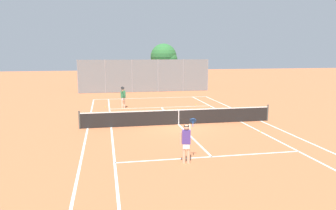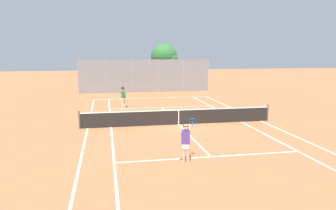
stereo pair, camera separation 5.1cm
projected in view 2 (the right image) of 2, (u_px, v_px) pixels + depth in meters
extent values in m
plane|color=#BC663D|center=(179.00, 125.00, 20.29)|extent=(120.00, 120.00, 0.00)
cube|color=silver|center=(152.00, 98.00, 31.83)|extent=(11.00, 0.10, 0.01)
cube|color=silver|center=(88.00, 128.00, 19.27)|extent=(0.10, 23.80, 0.01)
cube|color=silver|center=(261.00, 121.00, 21.31)|extent=(0.10, 23.80, 0.01)
cube|color=silver|center=(111.00, 127.00, 19.53)|extent=(0.10, 23.80, 0.01)
cube|color=silver|center=(241.00, 122.00, 21.06)|extent=(0.10, 23.80, 0.01)
cube|color=silver|center=(211.00, 157.00, 14.09)|extent=(8.26, 0.10, 0.01)
cube|color=silver|center=(161.00, 107.00, 26.50)|extent=(8.26, 0.10, 0.01)
cube|color=silver|center=(179.00, 124.00, 20.29)|extent=(0.10, 12.80, 0.01)
cylinder|color=#474C47|center=(79.00, 120.00, 19.10)|extent=(0.10, 0.10, 1.07)
cylinder|color=#474C47|center=(268.00, 113.00, 21.31)|extent=(0.10, 0.10, 1.07)
cube|color=black|center=(179.00, 117.00, 20.22)|extent=(11.90, 0.02, 0.89)
cube|color=white|center=(179.00, 110.00, 20.15)|extent=(11.90, 0.03, 0.06)
cube|color=white|center=(179.00, 118.00, 20.22)|extent=(0.05, 0.03, 0.89)
cylinder|color=#D8A884|center=(183.00, 153.00, 13.23)|extent=(0.13, 0.13, 0.82)
cylinder|color=#D8A884|center=(188.00, 154.00, 13.22)|extent=(0.13, 0.13, 0.82)
cube|color=white|center=(186.00, 146.00, 13.17)|extent=(0.32, 0.25, 0.24)
cube|color=#4C388C|center=(186.00, 137.00, 13.11)|extent=(0.38, 0.28, 0.56)
sphere|color=#D8A884|center=(186.00, 127.00, 13.05)|extent=(0.22, 0.22, 0.22)
cylinder|color=black|center=(186.00, 126.00, 13.04)|extent=(0.23, 0.23, 0.02)
cylinder|color=#D8A884|center=(180.00, 138.00, 13.14)|extent=(0.08, 0.08, 0.52)
cylinder|color=#D8A884|center=(189.00, 129.00, 13.20)|extent=(0.19, 0.46, 0.35)
cylinder|color=#1E4C99|center=(192.00, 124.00, 13.42)|extent=(0.10, 0.25, 0.22)
cylinder|color=#1E4C99|center=(192.00, 121.00, 13.52)|extent=(0.32, 0.26, 0.23)
cylinder|color=beige|center=(124.00, 103.00, 26.28)|extent=(0.13, 0.13, 0.82)
cylinder|color=beige|center=(122.00, 103.00, 26.19)|extent=(0.13, 0.13, 0.82)
cube|color=white|center=(123.00, 99.00, 26.18)|extent=(0.33, 0.27, 0.24)
cube|color=#338C59|center=(123.00, 94.00, 26.12)|extent=(0.39, 0.31, 0.56)
sphere|color=beige|center=(123.00, 89.00, 26.06)|extent=(0.22, 0.22, 0.22)
cylinder|color=black|center=(123.00, 89.00, 26.05)|extent=(0.23, 0.23, 0.02)
cylinder|color=beige|center=(126.00, 95.00, 26.25)|extent=(0.08, 0.08, 0.52)
cylinder|color=beige|center=(122.00, 91.00, 25.89)|extent=(0.24, 0.45, 0.35)
cylinder|color=black|center=(122.00, 89.00, 25.58)|extent=(0.12, 0.24, 0.22)
cylinder|color=black|center=(123.00, 88.00, 25.46)|extent=(0.33, 0.29, 0.23)
sphere|color=#D1DB33|center=(196.00, 104.00, 27.75)|extent=(0.07, 0.07, 0.07)
sphere|color=#D1DB33|center=(105.00, 107.00, 26.54)|extent=(0.07, 0.07, 0.07)
sphere|color=#D1DB33|center=(260.00, 132.00, 18.38)|extent=(0.07, 0.07, 0.07)
cylinder|color=gray|center=(78.00, 77.00, 34.93)|extent=(0.08, 0.08, 3.61)
cylinder|color=gray|center=(106.00, 76.00, 35.46)|extent=(0.08, 0.08, 3.61)
cylinder|color=gray|center=(132.00, 76.00, 36.00)|extent=(0.08, 0.08, 3.61)
cylinder|color=gray|center=(158.00, 76.00, 36.54)|extent=(0.08, 0.08, 3.61)
cylinder|color=gray|center=(184.00, 75.00, 37.08)|extent=(0.08, 0.08, 3.61)
cylinder|color=gray|center=(208.00, 75.00, 37.61)|extent=(0.08, 0.08, 3.61)
cube|color=slate|center=(146.00, 76.00, 36.27)|extent=(14.48, 0.02, 3.57)
cylinder|color=brown|center=(164.00, 77.00, 39.71)|extent=(0.21, 0.21, 2.74)
sphere|color=#2D6B33|center=(164.00, 57.00, 39.31)|extent=(3.14, 3.14, 3.14)
sphere|color=#2D6B33|center=(168.00, 60.00, 39.13)|extent=(2.26, 2.26, 2.26)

